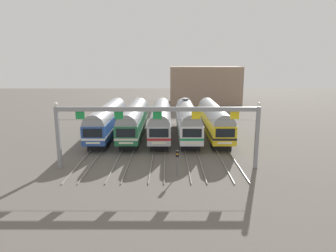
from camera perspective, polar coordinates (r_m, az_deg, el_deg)
name	(u,v)px	position (r m, az deg, el deg)	size (l,w,h in m)	color
ground_plane	(161,136)	(45.01, -1.26, -1.98)	(160.00, 160.00, 0.00)	#5B564F
track_bed	(163,116)	(61.61, -0.89, 1.96)	(17.20, 70.00, 0.15)	gray
commuter_train_blue	(108,119)	(45.30, -11.25, 1.35)	(2.88, 18.06, 4.77)	#284C9E
commuter_train_green	(135,119)	(44.69, -6.31, 1.37)	(2.88, 18.06, 4.77)	#236B42
commuter_train_stainless	(161,119)	(44.42, -1.28, 1.38)	(2.88, 18.06, 4.77)	#B2B5BA
commuter_train_white	(188,119)	(44.50, 3.78, 1.38)	(2.88, 18.06, 5.05)	white
commuter_train_yellow	(215,119)	(44.92, 8.78, 1.36)	(2.88, 18.06, 4.77)	gold
catenary_gantry	(158,119)	(30.70, -1.90, 1.31)	(20.93, 0.44, 6.97)	gray
yard_signal_mast	(178,158)	(29.24, 1.85, -6.09)	(0.28, 0.35, 2.64)	#59595E
maintenance_building	(205,85)	(80.93, 7.04, 7.68)	(18.09, 10.00, 9.57)	gray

